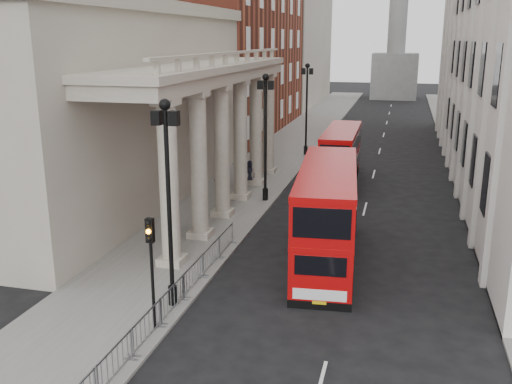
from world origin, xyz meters
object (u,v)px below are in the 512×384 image
lamp_post_mid (266,129)px  bus_near (327,213)px  pedestrian_b (219,182)px  traffic_light (151,253)px  pedestrian_a (169,227)px  lamp_post_south (168,191)px  bus_far (341,155)px  lamp_post_north (307,103)px  pedestrian_c (251,172)px  monument_column (399,6)px

lamp_post_mid → bus_near: bearing=-60.5°
bus_near → pedestrian_b: (-8.74, 10.06, -1.43)m
traffic_light → pedestrian_a: traffic_light is taller
traffic_light → lamp_post_south: bearing=92.8°
bus_near → bus_far: 15.80m
lamp_post_north → traffic_light: (0.10, -34.02, -1.80)m
lamp_post_mid → lamp_post_south: bearing=-90.0°
bus_far → pedestrian_c: bus_far is taller
lamp_post_north → pedestrian_b: 16.22m
monument_column → pedestrian_c: 70.41m
bus_near → pedestrian_b: size_ratio=6.12×
lamp_post_north → bus_far: 10.93m
lamp_post_mid → pedestrian_c: 5.74m
bus_near → lamp_post_mid: bearing=114.3°
bus_far → pedestrian_a: bearing=-114.9°
bus_far → pedestrian_a: bus_far is taller
bus_far → lamp_post_north: bearing=113.1°
lamp_post_mid → lamp_post_north: bearing=90.0°
lamp_post_south → bus_near: 8.81m
bus_far → pedestrian_a: 17.46m
lamp_post_south → pedestrian_b: bearing=101.6°
pedestrian_a → bus_far: bearing=47.3°
monument_column → bus_near: (-1.27, -81.43, -13.53)m
lamp_post_north → pedestrian_b: size_ratio=4.61×
monument_column → lamp_post_south: 88.94m
bus_near → pedestrian_a: bearing=175.7°
lamp_post_north → traffic_light: size_ratio=1.93×
lamp_post_mid → pedestrian_c: bearing=118.3°
traffic_light → bus_near: size_ratio=0.39×
lamp_post_south → lamp_post_mid: 16.00m
lamp_post_south → traffic_light: bearing=-87.2°
monument_column → pedestrian_c: bearing=-97.2°
lamp_post_south → bus_far: lamp_post_south is taller
monument_column → pedestrian_b: monument_column is taller
bus_near → bus_far: bearing=88.6°
monument_column → bus_far: monument_column is taller
bus_far → pedestrian_b: 9.64m
lamp_post_mid → pedestrian_a: (-2.86, -9.56, -3.84)m
lamp_post_mid → bus_far: (4.28, 6.33, -2.77)m
monument_column → bus_near: bearing=-90.9°
lamp_post_mid → bus_far: 8.13m
lamp_post_north → bus_far: bearing=-66.1°
monument_column → pedestrian_c: size_ratio=29.34×
bus_near → pedestrian_c: size_ratio=5.98×
bus_near → pedestrian_c: (-7.34, 13.17, -1.40)m
traffic_light → pedestrian_a: (-2.96, 8.46, -2.04)m
monument_column → lamp_post_mid: monument_column is taller
traffic_light → pedestrian_a: size_ratio=2.26×
lamp_post_south → traffic_light: lamp_post_south is taller
pedestrian_a → monument_column: bearing=64.9°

